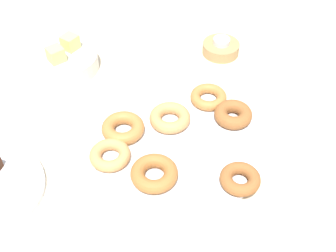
% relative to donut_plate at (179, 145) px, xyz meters
% --- Properties ---
extents(ground_plane, '(2.40, 2.40, 0.00)m').
position_rel_donut_plate_xyz_m(ground_plane, '(0.00, 0.00, -0.01)').
color(ground_plane, beige).
extents(donut_plate, '(0.36, 0.36, 0.01)m').
position_rel_donut_plate_xyz_m(donut_plate, '(0.00, 0.00, 0.00)').
color(donut_plate, silver).
rests_on(donut_plate, ground_plane).
extents(donut_0, '(0.10, 0.10, 0.03)m').
position_rel_donut_plate_xyz_m(donut_0, '(0.03, 0.05, 0.02)').
color(donut_0, tan).
rests_on(donut_0, donut_plate).
extents(donut_1, '(0.09, 0.09, 0.03)m').
position_rel_donut_plate_xyz_m(donut_1, '(0.13, -0.05, 0.02)').
color(donut_1, '#995B2D').
rests_on(donut_1, donut_plate).
extents(donut_2, '(0.13, 0.13, 0.03)m').
position_rel_donut_plate_xyz_m(donut_2, '(-0.05, 0.11, 0.02)').
color(donut_2, '#BC7A3D').
rests_on(donut_2, donut_plate).
extents(donut_3, '(0.11, 0.11, 0.03)m').
position_rel_donut_plate_xyz_m(donut_3, '(-0.10, -0.02, 0.02)').
color(donut_3, '#AD6B33').
rests_on(donut_3, donut_plate).
extents(donut_4, '(0.11, 0.11, 0.02)m').
position_rel_donut_plate_xyz_m(donut_4, '(-0.01, -0.15, 0.02)').
color(donut_4, '#995B2D').
rests_on(donut_4, donut_plate).
extents(donut_5, '(0.10, 0.10, 0.02)m').
position_rel_donut_plate_xyz_m(donut_5, '(0.14, 0.03, 0.02)').
color(donut_5, '#BC7A3D').
rests_on(donut_5, donut_plate).
extents(donut_6, '(0.12, 0.12, 0.02)m').
position_rel_donut_plate_xyz_m(donut_6, '(-0.12, 0.08, 0.02)').
color(donut_6, tan).
rests_on(donut_6, donut_plate).
extents(candle_holder, '(0.10, 0.10, 0.03)m').
position_rel_donut_plate_xyz_m(candle_holder, '(0.33, 0.12, 0.01)').
color(candle_holder, tan).
rests_on(candle_holder, ground_plane).
extents(tealight, '(0.04, 0.04, 0.01)m').
position_rel_donut_plate_xyz_m(tealight, '(0.33, 0.12, 0.03)').
color(tealight, silver).
rests_on(tealight, candle_holder).
extents(fruit_bowl, '(0.15, 0.15, 0.04)m').
position_rel_donut_plate_xyz_m(fruit_bowl, '(0.03, 0.38, 0.01)').
color(fruit_bowl, silver).
rests_on(fruit_bowl, ground_plane).
extents(melon_chunk_left, '(0.04, 0.04, 0.04)m').
position_rel_donut_plate_xyz_m(melon_chunk_left, '(0.00, 0.38, 0.05)').
color(melon_chunk_left, '#DBD67A').
rests_on(melon_chunk_left, fruit_bowl).
extents(melon_chunk_right, '(0.04, 0.04, 0.04)m').
position_rel_donut_plate_xyz_m(melon_chunk_right, '(0.06, 0.39, 0.05)').
color(melon_chunk_right, '#DBD67A').
rests_on(melon_chunk_right, fruit_bowl).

